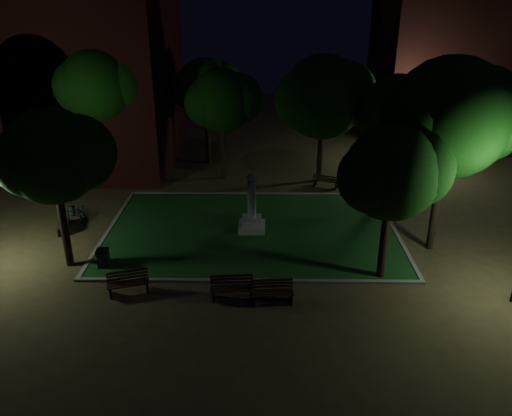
{
  "coord_description": "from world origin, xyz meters",
  "views": [
    {
      "loc": [
        0.57,
        -21.86,
        11.81
      ],
      "look_at": [
        0.23,
        1.0,
        1.76
      ],
      "focal_mm": 35.0,
      "sensor_mm": 36.0,
      "label": 1
    }
  ],
  "objects_px": {
    "bench_near_left": "(232,288)",
    "bicycle": "(77,211)",
    "bench_left_side": "(65,224)",
    "monument": "(252,214)",
    "bench_far_side": "(326,181)",
    "bench_near_right": "(272,292)",
    "bench_west_near": "(128,283)",
    "trash_bin": "(103,259)"
  },
  "relations": [
    {
      "from": "monument",
      "to": "bench_near_left",
      "type": "xyz_separation_m",
      "value": [
        -0.69,
        -6.31,
        -0.5
      ]
    },
    {
      "from": "bench_near_left",
      "to": "bench_near_right",
      "type": "distance_m",
      "value": 1.69
    },
    {
      "from": "trash_bin",
      "to": "monument",
      "type": "bearing_deg",
      "value": 30.35
    },
    {
      "from": "bench_left_side",
      "to": "bicycle",
      "type": "height_order",
      "value": "bicycle"
    },
    {
      "from": "bench_near_right",
      "to": "bicycle",
      "type": "relative_size",
      "value": 1.0
    },
    {
      "from": "bench_left_side",
      "to": "bench_far_side",
      "type": "height_order",
      "value": "bench_far_side"
    },
    {
      "from": "trash_bin",
      "to": "bench_left_side",
      "type": "bearing_deg",
      "value": 129.93
    },
    {
      "from": "bench_near_left",
      "to": "bench_far_side",
      "type": "height_order",
      "value": "bench_near_left"
    },
    {
      "from": "bench_near_left",
      "to": "bench_left_side",
      "type": "relative_size",
      "value": 1.08
    },
    {
      "from": "bench_west_near",
      "to": "bicycle",
      "type": "xyz_separation_m",
      "value": [
        -4.72,
        7.36,
        0.02
      ]
    },
    {
      "from": "bench_west_near",
      "to": "bench_left_side",
      "type": "bearing_deg",
      "value": 112.95
    },
    {
      "from": "bench_west_near",
      "to": "bench_far_side",
      "type": "distance_m",
      "value": 15.79
    },
    {
      "from": "bench_near_right",
      "to": "bicycle",
      "type": "distance_m",
      "value": 13.42
    },
    {
      "from": "bench_left_side",
      "to": "trash_bin",
      "type": "distance_m",
      "value": 4.99
    },
    {
      "from": "bench_far_side",
      "to": "bicycle",
      "type": "distance_m",
      "value": 15.32
    },
    {
      "from": "bench_left_side",
      "to": "bench_near_right",
      "type": "bearing_deg",
      "value": 42.21
    },
    {
      "from": "trash_bin",
      "to": "bench_near_right",
      "type": "bearing_deg",
      "value": -18.87
    },
    {
      "from": "bicycle",
      "to": "bench_west_near",
      "type": "bearing_deg",
      "value": -106.69
    },
    {
      "from": "monument",
      "to": "bench_near_left",
      "type": "height_order",
      "value": "monument"
    },
    {
      "from": "bench_near_left",
      "to": "bench_west_near",
      "type": "height_order",
      "value": "bench_near_left"
    },
    {
      "from": "bench_west_near",
      "to": "bicycle",
      "type": "height_order",
      "value": "bench_west_near"
    },
    {
      "from": "bench_far_side",
      "to": "bicycle",
      "type": "height_order",
      "value": "bicycle"
    },
    {
      "from": "bench_west_near",
      "to": "trash_bin",
      "type": "relative_size",
      "value": 1.96
    },
    {
      "from": "monument",
      "to": "bench_near_left",
      "type": "distance_m",
      "value": 6.37
    },
    {
      "from": "bench_near_left",
      "to": "bicycle",
      "type": "distance_m",
      "value": 11.94
    },
    {
      "from": "bench_far_side",
      "to": "bench_near_right",
      "type": "bearing_deg",
      "value": 96.48
    },
    {
      "from": "monument",
      "to": "bench_left_side",
      "type": "distance_m",
      "value": 9.96
    },
    {
      "from": "bench_near_left",
      "to": "bench_near_right",
      "type": "relative_size",
      "value": 1.03
    },
    {
      "from": "bench_near_right",
      "to": "bench_left_side",
      "type": "relative_size",
      "value": 1.06
    },
    {
      "from": "bench_west_near",
      "to": "bicycle",
      "type": "bearing_deg",
      "value": 105.91
    },
    {
      "from": "bench_left_side",
      "to": "monument",
      "type": "bearing_deg",
      "value": 73.53
    },
    {
      "from": "monument",
      "to": "bench_near_right",
      "type": "distance_m",
      "value": 6.68
    },
    {
      "from": "bench_near_right",
      "to": "bench_far_side",
      "type": "xyz_separation_m",
      "value": [
        3.68,
        13.04,
        -0.03
      ]
    },
    {
      "from": "bench_near_left",
      "to": "bench_left_side",
      "type": "bearing_deg",
      "value": 141.68
    },
    {
      "from": "bench_left_side",
      "to": "trash_bin",
      "type": "bearing_deg",
      "value": 22.77
    },
    {
      "from": "bench_west_near",
      "to": "bench_near_right",
      "type": "bearing_deg",
      "value": -22.53
    },
    {
      "from": "bench_west_near",
      "to": "bench_left_side",
      "type": "height_order",
      "value": "bench_west_near"
    },
    {
      "from": "bench_near_left",
      "to": "bicycle",
      "type": "relative_size",
      "value": 1.02
    },
    {
      "from": "monument",
      "to": "bench_west_near",
      "type": "height_order",
      "value": "monument"
    },
    {
      "from": "monument",
      "to": "trash_bin",
      "type": "distance_m",
      "value": 7.83
    },
    {
      "from": "monument",
      "to": "bench_left_side",
      "type": "relative_size",
      "value": 1.9
    },
    {
      "from": "monument",
      "to": "trash_bin",
      "type": "relative_size",
      "value": 3.43
    }
  ]
}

